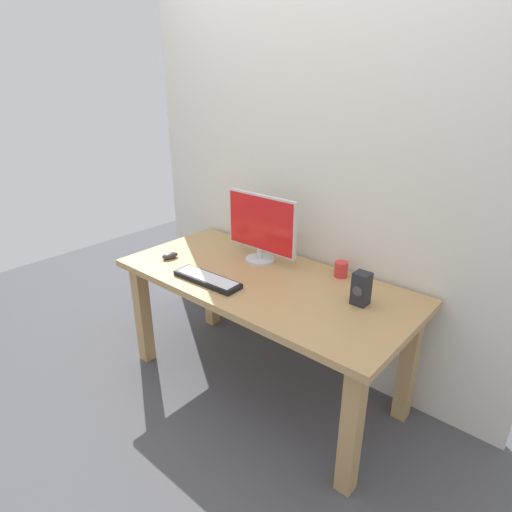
% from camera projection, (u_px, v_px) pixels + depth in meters
% --- Properties ---
extents(ground_plane, '(6.00, 6.00, 0.00)m').
position_uv_depth(ground_plane, '(262.00, 384.00, 2.67)').
color(ground_plane, '#4C4C51').
extents(wall_back, '(2.54, 0.04, 3.00)m').
position_uv_depth(wall_back, '(314.00, 129.00, 2.39)').
color(wall_back, silver).
rests_on(wall_back, ground_plane).
extents(desk, '(1.70, 0.79, 0.73)m').
position_uv_depth(desk, '(263.00, 296.00, 2.43)').
color(desk, tan).
rests_on(desk, ground_plane).
extents(monitor, '(0.50, 0.18, 0.41)m').
position_uv_depth(monitor, '(261.00, 227.00, 2.54)').
color(monitor, silver).
rests_on(monitor, desk).
extents(keyboard_primary, '(0.42, 0.14, 0.03)m').
position_uv_depth(keyboard_primary, '(207.00, 279.00, 2.34)').
color(keyboard_primary, black).
rests_on(keyboard_primary, desk).
extents(mouse, '(0.08, 0.11, 0.04)m').
position_uv_depth(mouse, '(170.00, 256.00, 2.64)').
color(mouse, '#333338').
rests_on(mouse, desk).
extents(speaker_right, '(0.08, 0.08, 0.17)m').
position_uv_depth(speaker_right, '(361.00, 289.00, 2.09)').
color(speaker_right, '#232328').
rests_on(speaker_right, desk).
extents(coffee_mug, '(0.08, 0.08, 0.09)m').
position_uv_depth(coffee_mug, '(341.00, 269.00, 2.39)').
color(coffee_mug, red).
rests_on(coffee_mug, desk).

